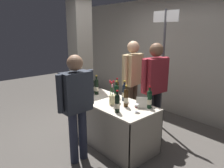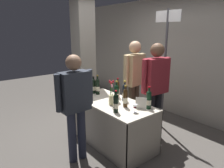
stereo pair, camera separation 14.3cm
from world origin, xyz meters
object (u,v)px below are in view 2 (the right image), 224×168
featured_wine_bottle (118,89)px  wine_glass_near_vendor (135,107)px  vendor_presenter (134,76)px  tasting_table (112,115)px  display_bottle_0 (86,87)px  booth_signpost (165,57)px  flower_vase (112,98)px  concrete_pillar (83,41)px  wine_glass_mid (84,92)px  taster_foreground_right (75,100)px

featured_wine_bottle → wine_glass_near_vendor: featured_wine_bottle is taller
wine_glass_near_vendor → vendor_presenter: (-0.82, 0.79, 0.19)m
wine_glass_near_vendor → featured_wine_bottle: bearing=159.6°
tasting_table → featured_wine_bottle: size_ratio=4.38×
display_bottle_0 → vendor_presenter: vendor_presenter is taller
vendor_presenter → booth_signpost: 0.67m
tasting_table → flower_vase: bearing=-38.8°
concrete_pillar → wine_glass_mid: bearing=-31.6°
booth_signpost → wine_glass_mid: bearing=-114.3°
display_bottle_0 → wine_glass_mid: (0.15, -0.13, -0.04)m
vendor_presenter → booth_signpost: size_ratio=0.75×
featured_wine_bottle → wine_glass_mid: (-0.34, -0.47, -0.05)m
tasting_table → vendor_presenter: 0.96m
featured_wine_bottle → wine_glass_near_vendor: 0.71m
vendor_presenter → featured_wine_bottle: bearing=5.1°
concrete_pillar → vendor_presenter: 1.48m
flower_vase → display_bottle_0: bearing=-177.2°
concrete_pillar → taster_foreground_right: (1.63, -1.14, -0.71)m
display_bottle_0 → booth_signpost: bearing=58.1°
featured_wine_bottle → flower_vase: (0.22, -0.31, -0.04)m
display_bottle_0 → taster_foreground_right: size_ratio=0.21×
display_bottle_0 → taster_foreground_right: 0.89m
featured_wine_bottle → taster_foreground_right: 0.94m
featured_wine_bottle → wine_glass_near_vendor: bearing=-20.4°
wine_glass_near_vendor → flower_vase: 0.45m
tasting_table → booth_signpost: booth_signpost is taller
featured_wine_bottle → wine_glass_mid: 0.58m
wine_glass_mid → taster_foreground_right: 0.70m
flower_vase → taster_foreground_right: (-0.04, -0.61, 0.08)m
concrete_pillar → vendor_presenter: size_ratio=1.96×
featured_wine_bottle → display_bottle_0: bearing=-145.5°
wine_glass_near_vendor → booth_signpost: size_ratio=0.05×
booth_signpost → vendor_presenter: bearing=-140.0°
concrete_pillar → wine_glass_mid: (1.11, -0.68, -0.80)m
flower_vase → booth_signpost: size_ratio=0.18×
wine_glass_near_vendor → taster_foreground_right: 0.84m
concrete_pillar → booth_signpost: bearing=21.6°
booth_signpost → display_bottle_0: bearing=-121.9°
featured_wine_bottle → taster_foreground_right: bearing=-78.8°
flower_vase → vendor_presenter: bearing=113.7°
taster_foreground_right → booth_signpost: 1.88m
wine_glass_mid → vendor_presenter: bearing=79.2°
wine_glass_near_vendor → taster_foreground_right: bearing=-125.7°
featured_wine_bottle → flower_vase: size_ratio=0.85×
wine_glass_near_vendor → flower_vase: (-0.44, -0.06, 0.03)m
flower_vase → vendor_presenter: 0.94m
featured_wine_bottle → display_bottle_0: featured_wine_bottle is taller
display_bottle_0 → flower_vase: (0.72, 0.03, -0.03)m
taster_foreground_right → wine_glass_mid: bearing=48.0°
display_bottle_0 → taster_foreground_right: (0.68, -0.58, 0.06)m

